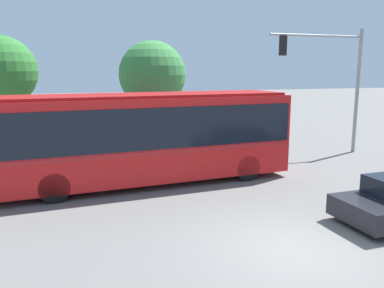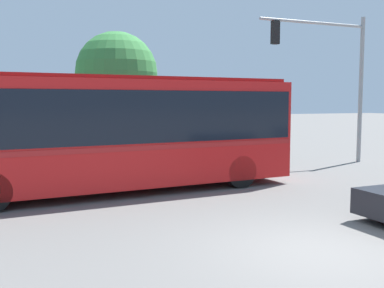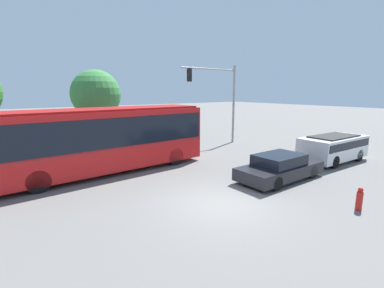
{
  "view_description": "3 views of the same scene",
  "coord_description": "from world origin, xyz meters",
  "px_view_note": "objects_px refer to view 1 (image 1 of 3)",
  "views": [
    {
      "loc": [
        -5.1,
        -7.57,
        4.22
      ],
      "look_at": [
        -0.9,
        4.99,
        1.74
      ],
      "focal_mm": 36.89,
      "sensor_mm": 36.0,
      "label": 1
    },
    {
      "loc": [
        -5.2,
        -6.28,
        2.68
      ],
      "look_at": [
        -0.46,
        4.77,
        1.53
      ],
      "focal_mm": 42.26,
      "sensor_mm": 36.0,
      "label": 2
    },
    {
      "loc": [
        -6.56,
        -7.23,
        4.26
      ],
      "look_at": [
        2.77,
        5.71,
        1.12
      ],
      "focal_mm": 25.4,
      "sensor_mm": 36.0,
      "label": 3
    }
  ],
  "objects_px": {
    "traffic_light_pole": "(336,72)",
    "street_tree_left": "(1,72)",
    "city_bus": "(143,133)",
    "street_tree_centre": "(152,75)"
  },
  "relations": [
    {
      "from": "traffic_light_pole",
      "to": "street_tree_left",
      "type": "height_order",
      "value": "traffic_light_pole"
    },
    {
      "from": "traffic_light_pole",
      "to": "city_bus",
      "type": "bearing_deg",
      "value": 12.52
    },
    {
      "from": "city_bus",
      "to": "street_tree_left",
      "type": "xyz_separation_m",
      "value": [
        -5.51,
        7.15,
        2.24
      ]
    },
    {
      "from": "street_tree_left",
      "to": "street_tree_centre",
      "type": "xyz_separation_m",
      "value": [
        7.69,
        0.72,
        -0.19
      ]
    },
    {
      "from": "city_bus",
      "to": "street_tree_left",
      "type": "height_order",
      "value": "street_tree_left"
    },
    {
      "from": "street_tree_left",
      "to": "street_tree_centre",
      "type": "height_order",
      "value": "street_tree_left"
    },
    {
      "from": "city_bus",
      "to": "street_tree_centre",
      "type": "height_order",
      "value": "street_tree_centre"
    },
    {
      "from": "city_bus",
      "to": "street_tree_left",
      "type": "bearing_deg",
      "value": 124.33
    },
    {
      "from": "traffic_light_pole",
      "to": "street_tree_centre",
      "type": "bearing_deg",
      "value": -34.79
    },
    {
      "from": "traffic_light_pole",
      "to": "street_tree_centre",
      "type": "distance_m",
      "value": 9.81
    }
  ]
}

